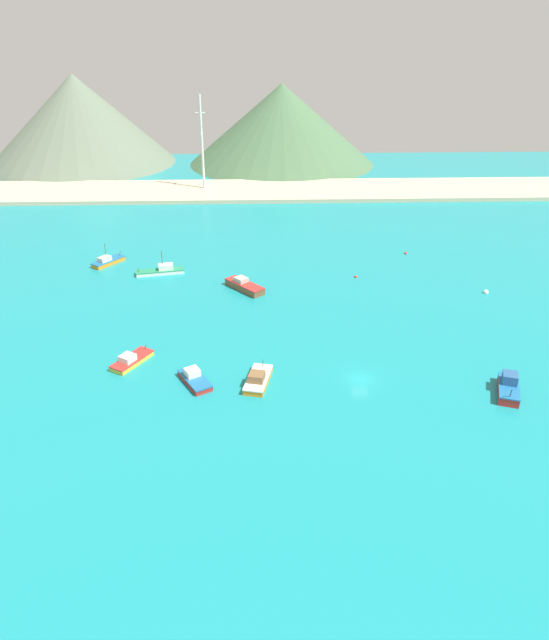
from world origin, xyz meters
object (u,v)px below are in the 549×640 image
fishing_boat_1 (258,379)px  buoy_0 (406,253)px  fishing_boat_8 (244,286)px  buoy_2 (486,292)px  fishing_boat_0 (131,360)px  fishing_boat_4 (194,379)px  radio_tower (202,144)px  fishing_boat_5 (161,271)px  fishing_boat_7 (509,387)px  fishing_boat_6 (108,261)px  buoy_1 (356,277)px

fishing_boat_1 → buoy_0: 64.94m
fishing_boat_8 → buoy_2: size_ratio=8.41×
fishing_boat_0 → fishing_boat_4: fishing_boat_4 is taller
fishing_boat_0 → fishing_boat_8: 33.70m
fishing_boat_0 → radio_tower: size_ratio=0.27×
fishing_boat_1 → buoy_2: bearing=34.2°
fishing_boat_5 → fishing_boat_8: bearing=-26.4°
fishing_boat_4 → buoy_0: 70.30m
fishing_boat_7 → buoy_0: size_ratio=10.74×
fishing_boat_1 → fishing_boat_8: bearing=94.2°
buoy_0 → fishing_boat_6: bearing=-176.4°
fishing_boat_0 → buoy_0: (55.92, 47.90, -0.52)m
buoy_2 → fishing_boat_4: bearing=-151.0°
fishing_boat_7 → fishing_boat_8: bearing=135.7°
fishing_boat_5 → fishing_boat_6: (-12.96, 5.93, 0.02)m
fishing_boat_1 → radio_tower: radio_tower is taller
buoy_2 → fishing_boat_6: bearing=167.1°
fishing_boat_6 → fishing_boat_7: size_ratio=0.99×
fishing_boat_7 → buoy_0: fishing_boat_7 is taller
fishing_boat_6 → radio_tower: size_ratio=0.27×
fishing_boat_4 → fishing_boat_7: size_ratio=0.95×
fishing_boat_6 → buoy_2: size_ratio=7.20×
fishing_boat_8 → radio_tower: radio_tower is taller
fishing_boat_0 → fishing_boat_8: bearing=57.9°
fishing_boat_1 → fishing_boat_7: 37.44m
fishing_boat_5 → fishing_boat_8: fishing_boat_5 is taller
fishing_boat_6 → radio_tower: radio_tower is taller
radio_tower → buoy_0: bearing=-48.0°
fishing_boat_4 → fishing_boat_6: 55.00m
fishing_boat_8 → radio_tower: bearing=100.2°
fishing_boat_7 → fishing_boat_8: size_ratio=0.86×
fishing_boat_1 → fishing_boat_5: bearing=115.2°
fishing_boat_8 → fishing_boat_5: bearing=153.6°
fishing_boat_6 → buoy_1: 55.93m
fishing_boat_1 → fishing_boat_0: bearing=162.4°
fishing_boat_1 → fishing_boat_7: size_ratio=1.05×
fishing_boat_0 → fishing_boat_8: fishing_boat_8 is taller
fishing_boat_8 → radio_tower: size_ratio=0.31×
fishing_boat_7 → radio_tower: bearing=114.9°
buoy_0 → buoy_1: bearing=-135.6°
buoy_0 → fishing_boat_5: bearing=-169.6°
fishing_boat_6 → buoy_2: fishing_boat_6 is taller
fishing_boat_0 → radio_tower: (4.07, 105.47, 14.37)m
fishing_boat_7 → buoy_2: bearing=75.3°
fishing_boat_6 → buoy_2: 82.36m
fishing_boat_1 → fishing_boat_6: 60.34m
fishing_boat_8 → buoy_2: (49.12, -3.34, -0.67)m
buoy_2 → fishing_boat_0: bearing=-159.4°
buoy_0 → buoy_1: (-14.05, -13.76, -0.01)m
fishing_boat_6 → fishing_boat_7: 89.08m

